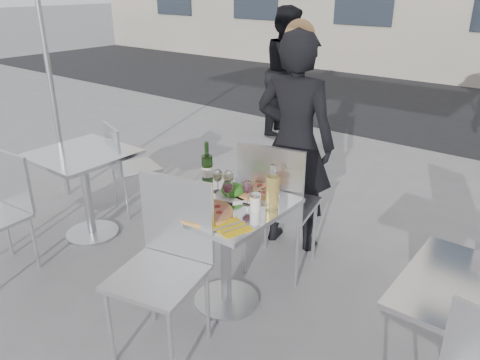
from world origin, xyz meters
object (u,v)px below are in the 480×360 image
Objects in this scene: pizza_near at (204,212)px; carafe at (272,192)px; woman_diner at (295,144)px; sugar_shaker at (255,202)px; chair_far at (276,199)px; pedestrian_a at (288,72)px; wineglass_red_b at (247,188)px; side_table_left at (85,177)px; wine_bottle at (207,168)px; pizza_far at (255,192)px; salad_plate at (233,191)px; side_table_right at (479,332)px; napkin_left at (163,205)px; napkin_right at (232,227)px; side_chair_lfar at (126,161)px; wineglass_red_a at (228,187)px; wineglass_white_a at (218,176)px; wineglass_white_b at (228,177)px; side_chair_lnear at (3,204)px; main_table at (226,232)px; chair_near at (167,253)px.

carafe is at bearing 44.69° from pizza_near.
sugar_shaker is at bearing 98.10° from woman_diner.
pedestrian_a is (-1.86, 3.05, 0.25)m from chair_far.
woman_diner is at bearing 103.55° from wineglass_red_b.
side_table_left is 2.54× the size of wine_bottle.
woman_diner is at bearing 102.73° from pizza_far.
wineglass_red_b reaches higher than salad_plate.
salad_plate reaches higher than side_table_right.
wine_bottle is at bearing 78.63° from napkin_left.
napkin_right is (0.12, -0.30, -0.11)m from wineglass_red_b.
side_table_right is 0.43× the size of woman_diner.
side_chair_lfar is (-0.09, 0.50, -0.04)m from side_table_left.
wineglass_red_a reaches higher than side_table_left.
wineglass_white_a reaches higher than napkin_left.
sugar_shaker is at bearing 9.39° from wineglass_red_a.
wineglass_white_a is at bearing 174.54° from wineglass_red_b.
pizza_far is at bearing 92.62° from woman_diner.
carafe reaches higher than side_chair_lfar.
napkin_right is at bearing -84.67° from sugar_shaker.
woman_diner is 5.85× the size of wine_bottle.
side_chair_lnear is at bearing -152.16° from wineglass_white_b.
side_chair_lfar is 1.80m from wineglass_red_b.
carafe is (0.31, -0.01, 0.08)m from salad_plate.
side_chair_lnear is at bearing -157.01° from main_table.
wineglass_red_a is at bearing -170.61° from sugar_shaker.
side_chair_lnear is 2.95× the size of pizza_far.
sugar_shaker is at bearing 18.49° from napkin_left.
pizza_near reaches higher than side_table_right.
chair_near is at bearing -93.83° from main_table.
side_chair_lfar is (-1.56, 0.97, -0.10)m from chair_near.
pizza_far is at bearing 126.22° from sugar_shaker.
pizza_near is 1.59× the size of napkin_left.
pedestrian_a reaches higher than side_table_right.
wineglass_white_a reaches higher than side_table_left.
wineglass_white_a is at bearing 146.08° from main_table.
woman_diner is at bearing 91.30° from wineglass_white_b.
pizza_far is 1.40× the size of napkin_left.
chair_near is 3.53× the size of carafe.
sugar_shaker is at bearing -162.40° from pedestrian_a.
wineglass_white_a is at bearing 115.79° from pizza_near.
wineglass_white_b is at bearing 174.99° from carafe.
salad_plate reaches higher than napkin_left.
carafe reaches higher than wineglass_white_a.
woman_diner is 8.02× the size of napkin_left.
wineglass_red_b is (0.21, -0.88, -0.00)m from woman_diner.
chair_near is at bearing -68.46° from wine_bottle.
wineglass_white_b is (1.48, 0.78, 0.33)m from side_chair_lnear.
wineglass_white_a is 1.00× the size of wineglass_white_b.
chair_near reaches higher than wineglass_red_b.
napkin_left is (-0.56, -0.36, -0.11)m from carafe.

